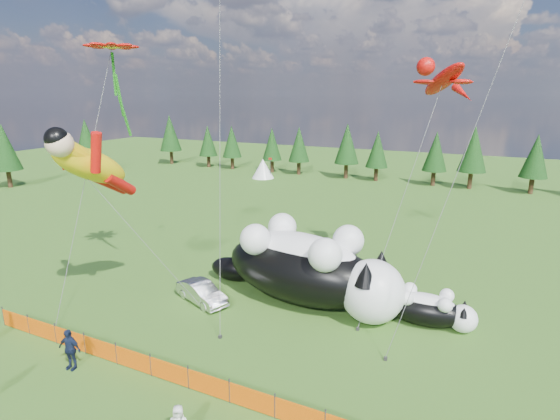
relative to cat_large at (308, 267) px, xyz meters
name	(u,v)px	position (x,y,z in m)	size (l,w,h in m)	color
ground	(210,347)	(-2.52, -6.43, -2.23)	(160.00, 160.00, 0.00)	#0E3A0A
safety_fence	(169,372)	(-2.52, -9.43, -1.73)	(22.06, 0.06, 1.10)	#262626
tree_line	(397,154)	(-2.52, 38.57, 1.77)	(90.00, 4.00, 8.00)	black
festival_tents	(482,186)	(8.48, 33.57, -0.83)	(50.00, 3.20, 2.80)	white
cat_large	(308,267)	(0.00, 0.00, 0.00)	(12.97, 5.91, 4.69)	black
cat_small	(430,309)	(6.81, 0.33, -1.30)	(5.42, 1.98, 1.96)	black
car	(202,293)	(-5.62, -2.69, -1.62)	(1.29, 3.71, 1.22)	silver
spectator_c	(70,349)	(-7.14, -10.53, -1.27)	(1.13, 0.58, 1.92)	#131C36
superhero_kite	(91,165)	(-9.70, -6.05, 6.15)	(7.17, 5.40, 11.46)	yellow
gecko_kite	(443,80)	(5.92, 5.56, 10.45)	(5.97, 11.09, 14.93)	red
flower_kite	(112,50)	(-10.22, -3.39, 11.98)	(3.52, 7.71, 15.41)	red
diamond_kite_a	(220,8)	(-4.90, -0.86, 14.04)	(2.94, 5.57, 18.26)	blue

